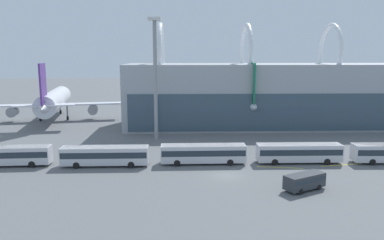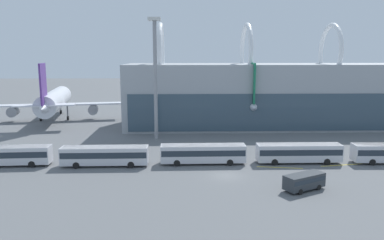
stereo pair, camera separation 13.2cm
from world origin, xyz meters
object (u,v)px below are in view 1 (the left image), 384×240
shuttle_bus_2 (105,155)px  shuttle_bus_1 (7,154)px  service_van_foreground (305,180)px  airliner_at_gate_near (54,101)px  shuttle_bus_3 (203,153)px  floodlight_mast (155,68)px  shuttle_bus_4 (299,152)px  airliner_at_gate_far (246,98)px

shuttle_bus_2 → shuttle_bus_1: bearing=177.5°
shuttle_bus_2 → service_van_foreground: shuttle_bus_2 is taller
service_van_foreground → airliner_at_gate_near: bearing=-75.5°
airliner_at_gate_near → shuttle_bus_3: 54.62m
shuttle_bus_2 → floodlight_mast: (6.60, 18.71, 12.51)m
shuttle_bus_2 → floodlight_mast: floodlight_mast is taller
shuttle_bus_1 → service_van_foreground: shuttle_bus_1 is taller
service_van_foreground → shuttle_bus_1: bearing=-43.5°
shuttle_bus_4 → floodlight_mast: 32.08m
shuttle_bus_1 → floodlight_mast: 30.91m
service_van_foreground → floodlight_mast: floodlight_mast is taller
shuttle_bus_3 → shuttle_bus_4: size_ratio=1.00×
shuttle_bus_2 → shuttle_bus_4: (30.08, 0.78, 0.00)m
airliner_at_gate_near → shuttle_bus_3: size_ratio=2.67×
floodlight_mast → shuttle_bus_1: bearing=-140.0°
airliner_at_gate_near → shuttle_bus_1: bearing=179.1°
service_van_foreground → shuttle_bus_2: bearing=-50.3°
shuttle_bus_4 → airliner_at_gate_far: bearing=92.6°
airliner_at_gate_far → service_van_foreground: (-1.20, -50.92, -4.47)m
airliner_at_gate_far → airliner_at_gate_near: bearing=92.2°
airliner_at_gate_far → shuttle_bus_1: airliner_at_gate_far is taller
shuttle_bus_2 → floodlight_mast: size_ratio=0.55×
shuttle_bus_1 → service_van_foreground: size_ratio=2.28×
shuttle_bus_1 → shuttle_bus_2: size_ratio=1.01×
airliner_at_gate_near → shuttle_bus_3: airliner_at_gate_near is taller
airliner_at_gate_near → floodlight_mast: size_ratio=1.47×
shuttle_bus_2 → service_van_foreground: bearing=-22.7°
shuttle_bus_1 → shuttle_bus_4: same height
shuttle_bus_1 → floodlight_mast: (21.64, 18.17, 12.51)m
shuttle_bus_2 → shuttle_bus_3: 15.06m
shuttle_bus_1 → shuttle_bus_4: 45.12m
airliner_at_gate_near → service_van_foreground: size_ratio=6.05×
shuttle_bus_2 → shuttle_bus_4: same height
shuttle_bus_2 → shuttle_bus_3: bearing=2.5°
shuttle_bus_4 → shuttle_bus_1: bearing=-179.7°
shuttle_bus_3 → airliner_at_gate_far: bearing=70.7°
airliner_at_gate_near → shuttle_bus_1: airliner_at_gate_near is taller
shuttle_bus_4 → airliner_at_gate_near: bearing=141.6°
airliner_at_gate_far → shuttle_bus_3: size_ratio=2.98×
shuttle_bus_4 → service_van_foreground: 12.24m
floodlight_mast → airliner_at_gate_far: bearing=44.3°
airliner_at_gate_near → shuttle_bus_1: (6.22, -40.91, -3.24)m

